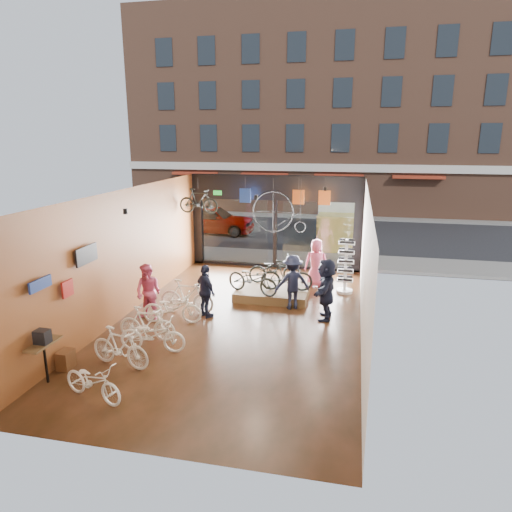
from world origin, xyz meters
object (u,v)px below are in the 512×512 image
(penny_farthing, at_px, (282,213))
(floor_bike_4, at_px, (172,308))
(sunglasses_rack, at_px, (346,266))
(hung_bike, at_px, (198,201))
(floor_bike_2, at_px, (153,335))
(street_car, at_px, (212,219))
(customer_4, at_px, (316,263))
(display_bike_mid, at_px, (287,276))
(display_bike_right, at_px, (275,269))
(floor_bike_3, at_px, (147,323))
(customer_3, at_px, (292,282))
(floor_bike_1, at_px, (120,347))
(box_truck, at_px, (342,218))
(display_platform, at_px, (273,293))
(floor_bike_5, at_px, (187,296))
(customer_1, at_px, (148,293))
(customer_5, at_px, (326,289))
(display_bike_left, at_px, (253,279))
(floor_bike_0, at_px, (93,381))
(customer_2, at_px, (206,291))

(penny_farthing, bearing_deg, floor_bike_4, -114.75)
(sunglasses_rack, xyz_separation_m, hung_bike, (-5.60, 0.91, 1.97))
(floor_bike_2, bearing_deg, street_car, 6.63)
(customer_4, bearing_deg, penny_farthing, -32.40)
(display_bike_mid, relative_size, display_bike_right, 0.95)
(floor_bike_3, distance_m, customer_3, 4.69)
(floor_bike_1, bearing_deg, customer_3, -25.27)
(street_car, height_order, display_bike_mid, street_car)
(display_bike_mid, height_order, sunglasses_rack, sunglasses_rack)
(street_car, relative_size, box_truck, 0.72)
(floor_bike_4, relative_size, display_bike_right, 0.95)
(display_platform, height_order, display_bike_mid, display_bike_mid)
(floor_bike_5, height_order, customer_1, customer_1)
(floor_bike_3, relative_size, customer_4, 0.89)
(floor_bike_1, height_order, floor_bike_3, floor_bike_1)
(street_car, bearing_deg, customer_5, -147.69)
(floor_bike_5, relative_size, sunglasses_rack, 0.91)
(sunglasses_rack, bearing_deg, floor_bike_3, -146.39)
(display_platform, xyz_separation_m, customer_5, (1.87, -1.55, 0.77))
(floor_bike_3, distance_m, display_platform, 4.87)
(customer_1, distance_m, customer_3, 4.40)
(floor_bike_1, xyz_separation_m, customer_1, (-0.55, 2.76, 0.37))
(display_bike_right, bearing_deg, floor_bike_2, 142.61)
(floor_bike_1, xyz_separation_m, display_bike_left, (2.09, 4.91, 0.31))
(street_car, height_order, display_platform, street_car)
(floor_bike_0, bearing_deg, customer_4, -7.96)
(sunglasses_rack, bearing_deg, floor_bike_5, -159.54)
(display_bike_left, relative_size, customer_5, 1.02)
(floor_bike_4, relative_size, customer_2, 1.06)
(display_platform, distance_m, customer_4, 2.09)
(customer_2, relative_size, customer_5, 0.88)
(customer_1, bearing_deg, customer_5, 23.83)
(display_bike_left, height_order, customer_2, customer_2)
(street_car, xyz_separation_m, display_bike_mid, (5.71, -9.81, 0.01))
(customer_4, bearing_deg, display_bike_right, 27.40)
(floor_bike_1, distance_m, customer_4, 8.04)
(floor_bike_1, relative_size, customer_4, 0.92)
(display_bike_left, distance_m, display_bike_mid, 1.16)
(floor_bike_4, xyz_separation_m, customer_5, (4.34, 1.27, 0.47))
(display_bike_mid, xyz_separation_m, customer_5, (1.39, -1.42, 0.11))
(floor_bike_1, distance_m, display_bike_left, 5.35)
(display_bike_right, height_order, penny_farthing, penny_farthing)
(floor_bike_1, xyz_separation_m, hung_bike, (-0.58, 7.42, 2.44))
(display_platform, relative_size, sunglasses_rack, 1.26)
(customer_3, relative_size, hung_bike, 1.10)
(display_bike_mid, relative_size, hung_bike, 1.09)
(street_car, height_order, display_bike_left, street_car)
(floor_bike_5, distance_m, hung_bike, 4.61)
(penny_farthing, bearing_deg, customer_4, -31.23)
(street_car, relative_size, floor_bike_0, 3.07)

